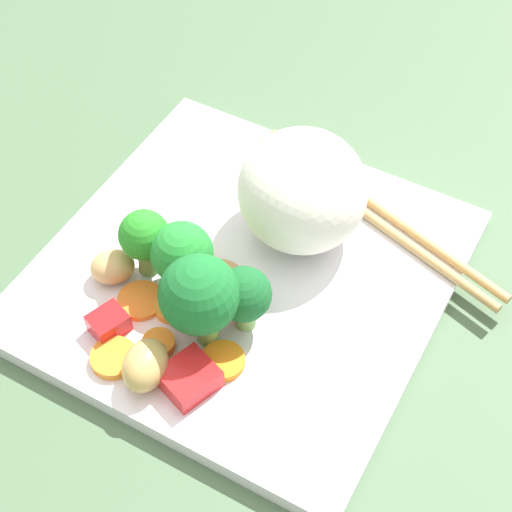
% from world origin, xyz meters
% --- Properties ---
extents(ground_plane, '(1.10, 1.10, 0.02)m').
position_xyz_m(ground_plane, '(0.00, 0.00, -0.01)').
color(ground_plane, '#4A6647').
extents(square_plate, '(0.28, 0.28, 0.01)m').
position_xyz_m(square_plate, '(0.00, 0.00, 0.01)').
color(square_plate, white).
rests_on(square_plate, ground_plane).
extents(rice_mound, '(0.12, 0.13, 0.08)m').
position_xyz_m(rice_mound, '(0.02, 0.05, 0.05)').
color(rice_mound, white).
rests_on(rice_mound, square_plate).
extents(broccoli_floret_0, '(0.04, 0.04, 0.05)m').
position_xyz_m(broccoli_floret_0, '(-0.03, -0.03, 0.05)').
color(broccoli_floret_0, '#63A84B').
rests_on(broccoli_floret_0, square_plate).
extents(broccoli_floret_1, '(0.05, 0.05, 0.07)m').
position_xyz_m(broccoli_floret_1, '(0.00, -0.06, 0.06)').
color(broccoli_floret_1, '#72B551').
rests_on(broccoli_floret_1, square_plate).
extents(broccoli_floret_2, '(0.04, 0.04, 0.05)m').
position_xyz_m(broccoli_floret_2, '(0.02, -0.04, 0.04)').
color(broccoli_floret_2, '#7CB05B').
rests_on(broccoli_floret_2, square_plate).
extents(broccoli_floret_3, '(0.04, 0.04, 0.05)m').
position_xyz_m(broccoli_floret_3, '(-0.06, -0.03, 0.05)').
color(broccoli_floret_3, '#70A353').
rests_on(broccoli_floret_3, square_plate).
extents(carrot_slice_0, '(0.04, 0.04, 0.00)m').
position_xyz_m(carrot_slice_0, '(-0.05, -0.06, 0.02)').
color(carrot_slice_0, orange).
rests_on(carrot_slice_0, square_plate).
extents(carrot_slice_1, '(0.04, 0.04, 0.01)m').
position_xyz_m(carrot_slice_1, '(-0.04, -0.11, 0.02)').
color(carrot_slice_1, orange).
rests_on(carrot_slice_1, square_plate).
extents(carrot_slice_2, '(0.02, 0.02, 0.01)m').
position_xyz_m(carrot_slice_2, '(-0.02, -0.08, 0.02)').
color(carrot_slice_2, orange).
rests_on(carrot_slice_2, square_plate).
extents(carrot_slice_3, '(0.03, 0.03, 0.01)m').
position_xyz_m(carrot_slice_3, '(-0.04, -0.01, 0.02)').
color(carrot_slice_3, orange).
rests_on(carrot_slice_3, square_plate).
extents(carrot_slice_4, '(0.04, 0.04, 0.01)m').
position_xyz_m(carrot_slice_4, '(0.02, -0.08, 0.02)').
color(carrot_slice_4, orange).
rests_on(carrot_slice_4, square_plate).
extents(carrot_slice_5, '(0.02, 0.02, 0.01)m').
position_xyz_m(carrot_slice_5, '(-0.03, -0.06, 0.02)').
color(carrot_slice_5, orange).
rests_on(carrot_slice_5, square_plate).
extents(pepper_chunk_0, '(0.03, 0.03, 0.02)m').
position_xyz_m(pepper_chunk_0, '(-0.01, -0.04, 0.03)').
color(pepper_chunk_0, red).
rests_on(pepper_chunk_0, square_plate).
extents(pepper_chunk_1, '(0.04, 0.04, 0.02)m').
position_xyz_m(pepper_chunk_1, '(0.01, -0.10, 0.02)').
color(pepper_chunk_1, red).
rests_on(pepper_chunk_1, square_plate).
extents(pepper_chunk_2, '(0.03, 0.03, 0.01)m').
position_xyz_m(pepper_chunk_2, '(-0.06, -0.09, 0.02)').
color(pepper_chunk_2, red).
rests_on(pepper_chunk_2, square_plate).
extents(chicken_piece_0, '(0.03, 0.04, 0.03)m').
position_xyz_m(chicken_piece_0, '(-0.01, -0.11, 0.03)').
color(chicken_piece_0, tan).
rests_on(chicken_piece_0, square_plate).
extents(chicken_piece_1, '(0.04, 0.04, 0.02)m').
position_xyz_m(chicken_piece_1, '(-0.08, -0.05, 0.02)').
color(chicken_piece_1, tan).
rests_on(chicken_piece_1, square_plate).
extents(chicken_piece_2, '(0.04, 0.04, 0.02)m').
position_xyz_m(chicken_piece_2, '(-0.01, -0.02, 0.02)').
color(chicken_piece_2, tan).
rests_on(chicken_piece_2, square_plate).
extents(chopstick_pair, '(0.22, 0.09, 0.01)m').
position_xyz_m(chopstick_pair, '(0.06, 0.09, 0.02)').
color(chopstick_pair, tan).
rests_on(chopstick_pair, square_plate).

